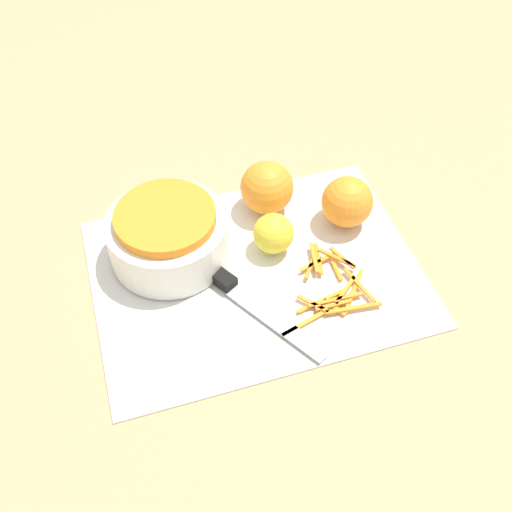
{
  "coord_description": "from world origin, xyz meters",
  "views": [
    {
      "loc": [
        -0.15,
        -0.48,
        0.63
      ],
      "look_at": [
        0.0,
        0.0,
        0.04
      ],
      "focal_mm": 42.0,
      "sensor_mm": 36.0,
      "label": 1
    }
  ],
  "objects_px": {
    "bowl_speckled": "(168,234)",
    "knife": "(219,277)",
    "lemon": "(273,233)",
    "orange_left": "(267,188)",
    "orange_right": "(347,202)"
  },
  "relations": [
    {
      "from": "orange_left",
      "to": "orange_right",
      "type": "height_order",
      "value": "orange_left"
    },
    {
      "from": "knife",
      "to": "lemon",
      "type": "relative_size",
      "value": 4.21
    },
    {
      "from": "knife",
      "to": "orange_left",
      "type": "bearing_deg",
      "value": 106.74
    },
    {
      "from": "bowl_speckled",
      "to": "orange_left",
      "type": "relative_size",
      "value": 2.11
    },
    {
      "from": "knife",
      "to": "orange_left",
      "type": "distance_m",
      "value": 0.15
    },
    {
      "from": "knife",
      "to": "bowl_speckled",
      "type": "bearing_deg",
      "value": -172.96
    },
    {
      "from": "orange_right",
      "to": "lemon",
      "type": "relative_size",
      "value": 1.3
    },
    {
      "from": "orange_left",
      "to": "lemon",
      "type": "bearing_deg",
      "value": -101.31
    },
    {
      "from": "lemon",
      "to": "knife",
      "type": "bearing_deg",
      "value": -157.92
    },
    {
      "from": "orange_left",
      "to": "orange_right",
      "type": "distance_m",
      "value": 0.11
    },
    {
      "from": "bowl_speckled",
      "to": "knife",
      "type": "distance_m",
      "value": 0.09
    },
    {
      "from": "bowl_speckled",
      "to": "lemon",
      "type": "height_order",
      "value": "bowl_speckled"
    },
    {
      "from": "bowl_speckled",
      "to": "knife",
      "type": "bearing_deg",
      "value": -51.71
    },
    {
      "from": "orange_right",
      "to": "lemon",
      "type": "height_order",
      "value": "orange_right"
    },
    {
      "from": "bowl_speckled",
      "to": "orange_right",
      "type": "relative_size",
      "value": 2.22
    }
  ]
}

